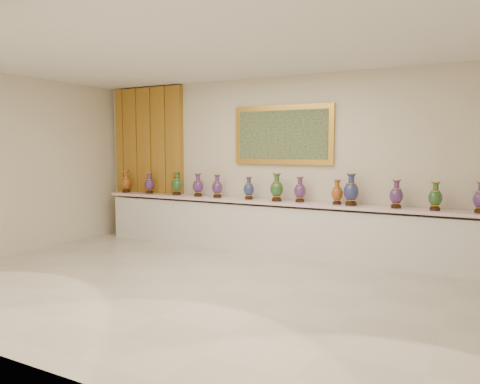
# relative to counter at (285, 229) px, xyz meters

# --- Properties ---
(ground) EXTENTS (8.00, 8.00, 0.00)m
(ground) POSITION_rel_counter_xyz_m (0.00, -2.27, -0.44)
(ground) COLOR beige
(ground) RESTS_ON ground
(room) EXTENTS (8.00, 8.00, 8.00)m
(room) POSITION_rel_counter_xyz_m (-2.57, 0.17, 1.15)
(room) COLOR beige
(room) RESTS_ON ground
(counter) EXTENTS (7.28, 0.48, 0.90)m
(counter) POSITION_rel_counter_xyz_m (0.00, 0.00, 0.00)
(counter) COLOR white
(counter) RESTS_ON ground
(vase_0) EXTENTS (0.24, 0.24, 0.44)m
(vase_0) POSITION_rel_counter_xyz_m (-3.45, -0.05, 0.66)
(vase_0) COLOR black
(vase_0) RESTS_ON counter
(vase_1) EXTENTS (0.19, 0.19, 0.41)m
(vase_1) POSITION_rel_counter_xyz_m (-2.87, -0.02, 0.65)
(vase_1) COLOR black
(vase_1) RESTS_ON counter
(vase_2) EXTENTS (0.27, 0.27, 0.44)m
(vase_2) POSITION_rel_counter_xyz_m (-2.24, 0.02, 0.66)
(vase_2) COLOR black
(vase_2) RESTS_ON counter
(vase_3) EXTENTS (0.21, 0.21, 0.42)m
(vase_3) POSITION_rel_counter_xyz_m (-1.73, -0.02, 0.65)
(vase_3) COLOR black
(vase_3) RESTS_ON counter
(vase_4) EXTENTS (0.22, 0.22, 0.42)m
(vase_4) POSITION_rel_counter_xyz_m (-1.30, -0.04, 0.65)
(vase_4) COLOR black
(vase_4) RESTS_ON counter
(vase_5) EXTENTS (0.20, 0.20, 0.40)m
(vase_5) POSITION_rel_counter_xyz_m (-0.67, -0.02, 0.64)
(vase_5) COLOR black
(vase_5) RESTS_ON counter
(vase_6) EXTENTS (0.26, 0.26, 0.47)m
(vase_6) POSITION_rel_counter_xyz_m (-0.12, -0.06, 0.67)
(vase_6) COLOR black
(vase_6) RESTS_ON counter
(vase_7) EXTENTS (0.20, 0.20, 0.42)m
(vase_7) POSITION_rel_counter_xyz_m (0.26, 0.01, 0.65)
(vase_7) COLOR black
(vase_7) RESTS_ON counter
(vase_8) EXTENTS (0.24, 0.24, 0.39)m
(vase_8) POSITION_rel_counter_xyz_m (0.90, -0.01, 0.64)
(vase_8) COLOR black
(vase_8) RESTS_ON counter
(vase_9) EXTENTS (0.26, 0.26, 0.50)m
(vase_9) POSITION_rel_counter_xyz_m (1.13, -0.05, 0.69)
(vase_9) COLOR black
(vase_9) RESTS_ON counter
(vase_10) EXTENTS (0.25, 0.25, 0.42)m
(vase_10) POSITION_rel_counter_xyz_m (1.80, -0.04, 0.65)
(vase_10) COLOR black
(vase_10) RESTS_ON counter
(vase_11) EXTENTS (0.21, 0.21, 0.41)m
(vase_11) POSITION_rel_counter_xyz_m (2.34, -0.04, 0.65)
(vase_11) COLOR black
(vase_11) RESTS_ON counter
(label_card) EXTENTS (0.10, 0.06, 0.00)m
(label_card) POSITION_rel_counter_xyz_m (-1.46, -0.14, 0.47)
(label_card) COLOR white
(label_card) RESTS_ON counter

